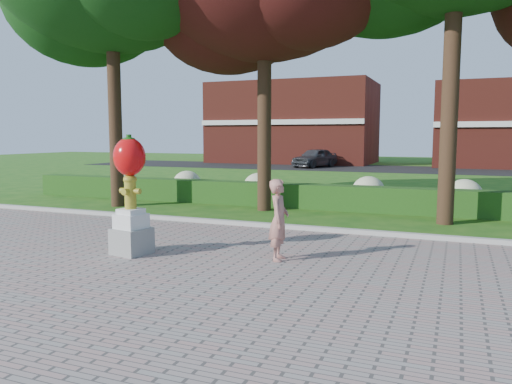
% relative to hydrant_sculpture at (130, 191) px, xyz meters
% --- Properties ---
extents(ground, '(100.00, 100.00, 0.00)m').
position_rel_hydrant_sculpture_xyz_m(ground, '(2.25, 0.75, -1.31)').
color(ground, '#1D5415').
rests_on(ground, ground).
extents(walkway, '(40.00, 14.00, 0.04)m').
position_rel_hydrant_sculpture_xyz_m(walkway, '(2.25, -3.25, -1.29)').
color(walkway, gray).
rests_on(walkway, ground).
extents(curb, '(40.00, 0.18, 0.15)m').
position_rel_hydrant_sculpture_xyz_m(curb, '(2.25, 3.75, -1.23)').
color(curb, '#ADADA5').
rests_on(curb, ground).
extents(lawn_hedge, '(24.00, 0.70, 0.80)m').
position_rel_hydrant_sculpture_xyz_m(lawn_hedge, '(2.25, 7.75, -0.91)').
color(lawn_hedge, '#183F12').
rests_on(lawn_hedge, ground).
extents(hydrangea_row, '(20.10, 1.10, 0.99)m').
position_rel_hydrant_sculpture_xyz_m(hydrangea_row, '(2.82, 8.75, -0.76)').
color(hydrangea_row, '#C1C294').
rests_on(hydrangea_row, ground).
extents(street, '(50.00, 8.00, 0.02)m').
position_rel_hydrant_sculpture_xyz_m(street, '(2.25, 28.75, -1.30)').
color(street, black).
rests_on(street, ground).
extents(building_left, '(14.00, 8.00, 7.00)m').
position_rel_hydrant_sculpture_xyz_m(building_left, '(-7.75, 34.75, 2.19)').
color(building_left, maroon).
rests_on(building_left, ground).
extents(hydrant_sculpture, '(0.76, 0.76, 2.39)m').
position_rel_hydrant_sculpture_xyz_m(hydrant_sculpture, '(0.00, 0.00, 0.00)').
color(hydrant_sculpture, gray).
rests_on(hydrant_sculpture, walkway).
extents(woman, '(0.46, 0.62, 1.56)m').
position_rel_hydrant_sculpture_xyz_m(woman, '(2.91, 0.64, -0.49)').
color(woman, '#B27265').
rests_on(woman, walkway).
extents(parked_car, '(3.01, 4.56, 1.44)m').
position_rel_hydrant_sculpture_xyz_m(parked_car, '(-4.04, 28.52, -0.56)').
color(parked_car, '#383A3E').
rests_on(parked_car, street).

